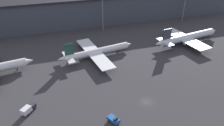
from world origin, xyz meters
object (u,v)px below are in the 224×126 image
service_vehicle_3 (114,120)px  service_vehicle_4 (28,109)px  airplane_2 (96,52)px  airplane_3 (187,38)px

service_vehicle_3 → service_vehicle_4: (-28.89, 14.17, 0.38)m
airplane_2 → airplane_3: airplane_3 is taller
airplane_2 → service_vehicle_3: (-5.62, -48.17, -1.77)m
airplane_2 → airplane_3: bearing=-8.7°
service_vehicle_3 → airplane_3: bearing=102.1°
service_vehicle_3 → airplane_2: bearing=147.4°
airplane_2 → service_vehicle_3: airplane_2 is taller
service_vehicle_3 → service_vehicle_4: service_vehicle_4 is taller
airplane_3 → service_vehicle_3: 78.97m
airplane_3 → service_vehicle_4: bearing=-168.5°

